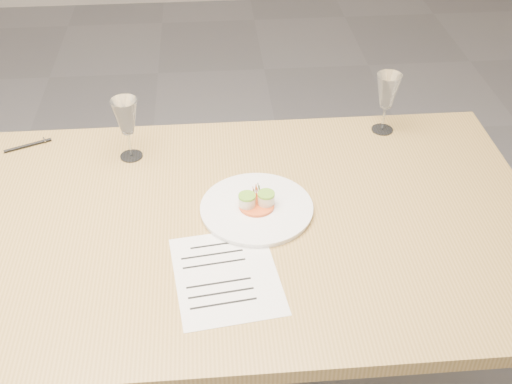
{
  "coord_description": "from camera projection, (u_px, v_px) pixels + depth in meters",
  "views": [
    {
      "loc": [
        0.31,
        -1.32,
        1.87
      ],
      "look_at": [
        0.42,
        0.05,
        0.8
      ],
      "focal_mm": 45.0,
      "sensor_mm": 36.0,
      "label": 1
    }
  ],
  "objects": [
    {
      "name": "wine_glass_3",
      "position": [
        387.0,
        92.0,
        2.0
      ],
      "size": [
        0.08,
        0.08,
        0.2
      ],
      "color": "white",
      "rests_on": "dining_table"
    },
    {
      "name": "ballpoint_pen",
      "position": [
        28.0,
        145.0,
        2.0
      ],
      "size": [
        0.14,
        0.07,
        0.01
      ],
      "rotation": [
        0.0,
        0.0,
        0.42
      ],
      "color": "black",
      "rests_on": "dining_table"
    },
    {
      "name": "dining_table",
      "position": [
        103.0,
        246.0,
        1.75
      ],
      "size": [
        2.4,
        1.0,
        0.75
      ],
      "color": "tan",
      "rests_on": "ground"
    },
    {
      "name": "recipe_sheet",
      "position": [
        226.0,
        275.0,
        1.56
      ],
      "size": [
        0.29,
        0.34,
        0.0
      ],
      "rotation": [
        0.0,
        0.0,
        0.13
      ],
      "color": "white",
      "rests_on": "dining_table"
    },
    {
      "name": "dinner_plate",
      "position": [
        257.0,
        207.0,
        1.75
      ],
      "size": [
        0.31,
        0.31,
        0.08
      ],
      "rotation": [
        0.0,
        0.0,
        0.04
      ],
      "color": "white",
      "rests_on": "dining_table"
    },
    {
      "name": "wine_glass_2",
      "position": [
        126.0,
        118.0,
        1.88
      ],
      "size": [
        0.08,
        0.08,
        0.2
      ],
      "color": "white",
      "rests_on": "dining_table"
    }
  ]
}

